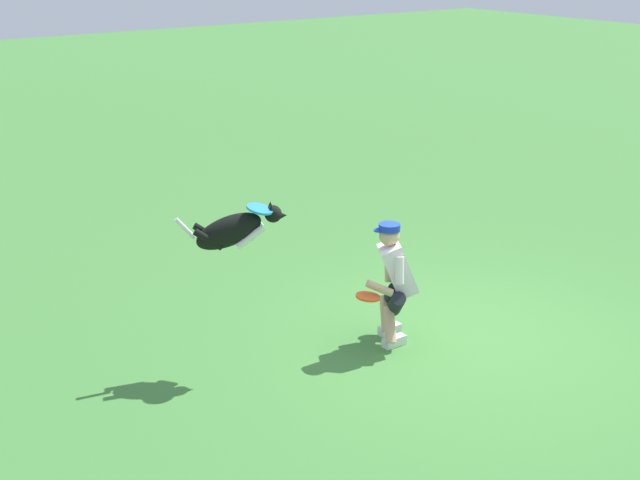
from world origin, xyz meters
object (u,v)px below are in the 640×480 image
Objects in this scene: person at (394,279)px; dog at (234,230)px; frisbee_held at (368,297)px; frisbee_flying at (260,209)px.

person is 1.77m from dog.
person is 5.16× the size of frisbee_held.
dog is (1.52, -0.63, 0.66)m from person.
frisbee_flying is 1.44m from frisbee_held.
frisbee_flying is (1.31, -0.47, 0.88)m from person.
dog is 3.86× the size of frisbee_flying.
frisbee_flying is at bearing -10.38° from dog.
person reaches higher than frisbee_held.
frisbee_flying is (-0.21, 0.15, 0.22)m from dog.
frisbee_flying is at bearing -29.46° from frisbee_held.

